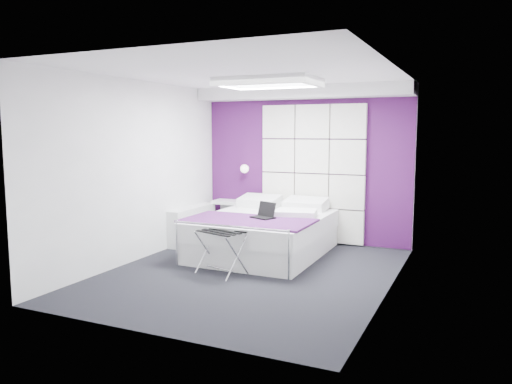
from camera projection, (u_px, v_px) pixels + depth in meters
floor at (250, 273)px, 6.62m from camera, size 4.40×4.40×0.00m
ceiling at (250, 73)px, 6.31m from camera, size 4.40×4.40×0.00m
wall_back at (305, 165)px, 8.45m from camera, size 3.60×0.00×3.60m
wall_left at (137, 171)px, 7.20m from camera, size 0.00×4.40×4.40m
wall_right at (392, 181)px, 5.72m from camera, size 0.00×4.40×4.40m
accent_wall at (305, 165)px, 8.44m from camera, size 3.58×0.02×2.58m
soffit at (301, 92)px, 8.08m from camera, size 3.58×0.50×0.20m
headboard at (312, 173)px, 8.35m from camera, size 1.80×0.08×2.30m
skylight at (268, 82)px, 6.85m from camera, size 1.36×0.86×0.12m
wall_lamp at (246, 169)px, 8.76m from camera, size 0.15×0.15×0.15m
radiator at (192, 225)px, 8.45m from camera, size 0.22×1.20×0.60m
bed at (264, 233)px, 7.62m from camera, size 1.83×2.21×0.77m
nightstand at (228, 202)px, 8.94m from camera, size 0.50×0.39×0.06m
luggage_rack at (222, 252)px, 6.56m from camera, size 0.58×0.43×0.57m
laptop at (264, 214)px, 7.23m from camera, size 0.32×0.23×0.23m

